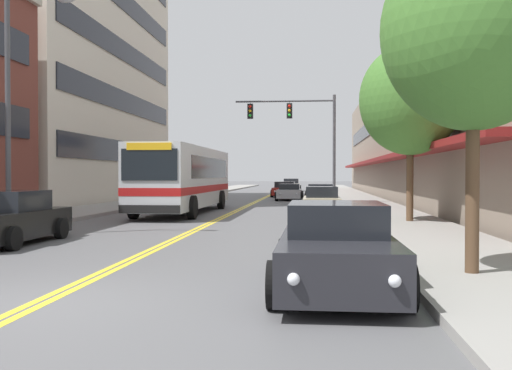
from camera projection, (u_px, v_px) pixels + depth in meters
The scene contains 21 objects.
ground_plane at pixel (263, 198), 45.03m from camera, with size 240.00×240.00×0.00m, color #565659.
sidewalk_left at pixel (174, 197), 45.76m from camera, with size 3.43×106.00×0.15m.
sidewalk_right at pixel (356, 198), 44.31m from camera, with size 3.43×106.00×0.15m.
centre_line at pixel (263, 198), 45.03m from camera, with size 0.34×106.00×0.01m.
office_tower_left at pixel (43, 29), 40.39m from camera, with size 12.08×23.56×24.36m.
storefront_row_right at pixel (434, 133), 43.62m from camera, with size 9.10×68.00×10.13m.
city_bus at pixel (185, 176), 28.05m from camera, with size 2.81×12.20×3.15m.
car_black_parked_left_mid at pixel (5, 220), 15.34m from camera, with size 2.19×4.42×1.43m.
car_white_parked_left_far at pixel (196, 192), 40.27m from camera, with size 2.06×4.60×1.43m.
car_charcoal_parked_right_foreground at pixel (336, 250), 9.12m from camera, with size 2.01×4.45×1.40m.
car_beige_parked_right_mid at pixel (322, 200), 28.07m from camera, with size 2.04×4.66×1.28m.
car_dark_grey_parked_right_far at pixel (320, 195), 36.06m from camera, with size 2.03×4.42×1.27m.
car_slate_blue_parked_right_end at pixel (320, 192), 42.81m from camera, with size 2.20×4.34×1.19m.
car_red_moving_lead at pixel (285, 190), 48.64m from camera, with size 2.17×4.93×1.27m.
car_champagne_moving_second at pixel (291, 185), 64.99m from camera, with size 2.17×4.64×1.43m.
car_silver_moving_third at pixel (290, 192), 42.04m from camera, with size 1.97×4.45×1.20m.
traffic_signal_mast at pixel (301, 127), 34.95m from camera, with size 6.16×0.38×6.75m.
street_lamp_left_near at pixel (18, 91), 17.25m from camera, with size 2.22×0.28×7.37m.
street_tree_right_near at pixel (473, 30), 9.85m from camera, with size 3.18×3.18×5.97m.
street_tree_right_mid at pixel (410, 100), 21.01m from camera, with size 3.74×3.74×6.55m.
fire_hydrant at pixel (367, 210), 21.15m from camera, with size 0.33×0.25×0.78m.
Camera 1 is at (3.95, -7.84, 1.86)m, focal length 40.00 mm.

